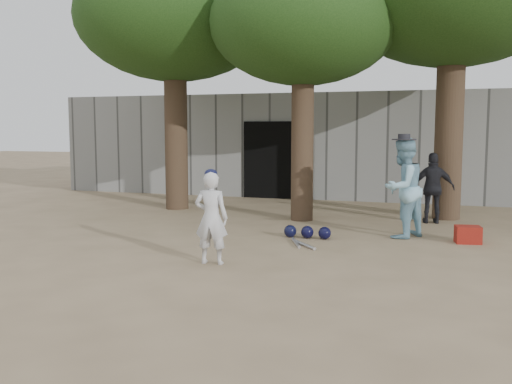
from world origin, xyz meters
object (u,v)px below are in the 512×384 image
(boy_player, at_px, (211,218))
(spectator_blue, at_px, (403,188))
(red_bag, at_px, (468,235))
(spectator_dark, at_px, (433,188))

(boy_player, relative_size, spectator_blue, 0.75)
(boy_player, relative_size, red_bag, 3.25)
(boy_player, relative_size, spectator_dark, 0.92)
(boy_player, xyz_separation_m, spectator_dark, (3.02, 4.85, 0.06))
(spectator_dark, relative_size, red_bag, 3.55)
(boy_player, height_order, red_bag, boy_player)
(spectator_dark, bearing_deg, red_bag, 98.65)
(spectator_blue, xyz_separation_m, red_bag, (1.14, -0.18, -0.76))
(spectator_blue, xyz_separation_m, spectator_dark, (0.50, 1.85, -0.17))
(boy_player, bearing_deg, red_bag, -148.11)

